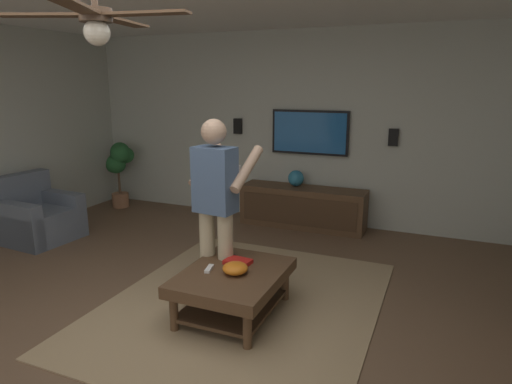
# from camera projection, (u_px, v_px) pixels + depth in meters

# --- Properties ---
(ground_plane) EXTENTS (8.27, 8.27, 0.00)m
(ground_plane) POSITION_uv_depth(u_px,v_px,m) (169.00, 344.00, 3.41)
(ground_plane) COLOR brown
(wall_back_tv) EXTENTS (0.10, 6.91, 2.64)m
(wall_back_tv) POSITION_uv_depth(u_px,v_px,m) (307.00, 128.00, 6.22)
(wall_back_tv) COLOR #B2B7AD
(wall_back_tv) RESTS_ON ground
(area_rug) EXTENTS (2.81, 2.30, 0.01)m
(area_rug) POSITION_uv_depth(u_px,v_px,m) (243.00, 304.00, 4.03)
(area_rug) COLOR #9E8460
(area_rug) RESTS_ON ground
(armchair) EXTENTS (0.85, 0.86, 0.82)m
(armchair) POSITION_uv_depth(u_px,v_px,m) (37.00, 218.00, 5.64)
(armchair) COLOR slate
(armchair) RESTS_ON ground
(coffee_table) EXTENTS (1.00, 0.80, 0.40)m
(coffee_table) POSITION_uv_depth(u_px,v_px,m) (233.00, 283.00, 3.78)
(coffee_table) COLOR #513823
(coffee_table) RESTS_ON ground
(media_console) EXTENTS (0.45, 1.70, 0.55)m
(media_console) POSITION_uv_depth(u_px,v_px,m) (303.00, 207.00, 6.14)
(media_console) COLOR #513823
(media_console) RESTS_ON ground
(tv) EXTENTS (0.05, 1.07, 0.60)m
(tv) POSITION_uv_depth(u_px,v_px,m) (310.00, 132.00, 6.12)
(tv) COLOR black
(person_standing) EXTENTS (0.58, 0.58, 1.64)m
(person_standing) POSITION_uv_depth(u_px,v_px,m) (216.00, 199.00, 3.97)
(person_standing) COLOR #C6B793
(person_standing) RESTS_ON ground
(potted_plant_tall) EXTENTS (0.43, 0.46, 1.02)m
(potted_plant_tall) POSITION_uv_depth(u_px,v_px,m) (119.00, 163.00, 7.03)
(potted_plant_tall) COLOR #9E6B4C
(potted_plant_tall) RESTS_ON ground
(bowl) EXTENTS (0.21, 0.21, 0.10)m
(bowl) POSITION_uv_depth(u_px,v_px,m) (235.00, 268.00, 3.70)
(bowl) COLOR orange
(bowl) RESTS_ON coffee_table
(remote_white) EXTENTS (0.16, 0.08, 0.02)m
(remote_white) POSITION_uv_depth(u_px,v_px,m) (209.00, 269.00, 3.78)
(remote_white) COLOR white
(remote_white) RESTS_ON coffee_table
(remote_black) EXTENTS (0.06, 0.15, 0.02)m
(remote_black) POSITION_uv_depth(u_px,v_px,m) (227.00, 255.00, 4.07)
(remote_black) COLOR black
(remote_black) RESTS_ON coffee_table
(book) EXTENTS (0.18, 0.24, 0.04)m
(book) POSITION_uv_depth(u_px,v_px,m) (238.00, 262.00, 3.91)
(book) COLOR red
(book) RESTS_ON coffee_table
(vase_round) EXTENTS (0.22, 0.22, 0.22)m
(vase_round) POSITION_uv_depth(u_px,v_px,m) (296.00, 178.00, 6.15)
(vase_round) COLOR teal
(vase_round) RESTS_ON media_console
(wall_speaker_left) EXTENTS (0.06, 0.12, 0.22)m
(wall_speaker_left) POSITION_uv_depth(u_px,v_px,m) (393.00, 137.00, 5.72)
(wall_speaker_left) COLOR black
(wall_speaker_right) EXTENTS (0.06, 0.12, 0.22)m
(wall_speaker_right) POSITION_uv_depth(u_px,v_px,m) (238.00, 126.00, 6.54)
(wall_speaker_right) COLOR black
(ceiling_fan) EXTENTS (1.17, 1.18, 0.46)m
(ceiling_fan) POSITION_uv_depth(u_px,v_px,m) (97.00, 20.00, 2.72)
(ceiling_fan) COLOR #4C3828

